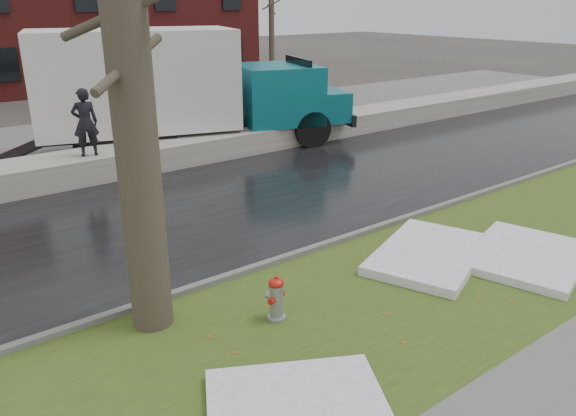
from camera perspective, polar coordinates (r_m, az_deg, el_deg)
ground at (r=10.52m, az=4.28°, el=-6.94°), size 120.00×120.00×0.00m
verge at (r=9.73m, az=9.21°, el=-9.46°), size 60.00×4.50×0.04m
road at (r=13.90m, az=-8.07°, el=-0.03°), size 60.00×7.00×0.03m
parking_lot at (r=21.44m, az=-19.49°, el=6.31°), size 60.00×9.00×0.03m
curb at (r=11.18m, az=0.89°, el=-4.76°), size 60.00×0.15×0.14m
snowbank at (r=17.42m, az=-15.03°, el=4.93°), size 60.00×1.60×0.75m
bg_tree_right at (r=38.14m, az=-1.69°, el=18.20°), size 1.40×1.62×6.50m
fire_hydrant at (r=8.93m, az=-1.21°, el=-8.99°), size 0.37×0.35×0.75m
tree at (r=8.02m, az=-15.81°, el=13.36°), size 1.41×1.59×7.75m
box_truck at (r=19.13m, az=-11.32°, el=11.88°), size 11.96×5.52×3.98m
worker at (r=16.41m, az=-19.91°, el=8.19°), size 0.76×0.58×1.86m
snow_patch_near at (r=11.96m, az=23.09°, el=-4.49°), size 3.05×2.64×0.16m
snow_patch_far at (r=7.37m, az=0.88°, el=-19.39°), size 2.69×2.45×0.14m
snow_patch_side at (r=11.40m, az=14.17°, el=-4.56°), size 3.27×2.71×0.18m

